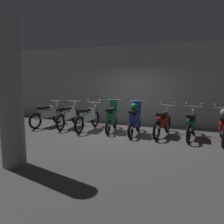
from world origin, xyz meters
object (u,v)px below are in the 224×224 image
at_px(motorbike_slot_1, 69,115).
at_px(motorbike_slot_4, 135,119).
at_px(motorbike_slot_5, 163,122).
at_px(motorbike_slot_7, 223,125).
at_px(support_pillar, 10,93).
at_px(motorbike_slot_0, 48,114).
at_px(motorbike_slot_2, 88,117).
at_px(motorbike_slot_6, 191,124).
at_px(motorbike_slot_3, 112,117).

xyz_separation_m(motorbike_slot_1, motorbike_slot_4, (2.84, -0.25, 0.08)).
xyz_separation_m(motorbike_slot_1, motorbike_slot_5, (3.80, -0.04, 0.00)).
bearing_deg(motorbike_slot_7, support_pillar, -140.32).
relative_size(motorbike_slot_0, motorbike_slot_2, 1.00).
height_order(motorbike_slot_0, support_pillar, support_pillar).
xyz_separation_m(motorbike_slot_0, motorbike_slot_6, (5.68, 0.07, 0.00)).
relative_size(motorbike_slot_6, support_pillar, 0.58).
bearing_deg(motorbike_slot_5, motorbike_slot_6, -0.50).
xyz_separation_m(motorbike_slot_0, motorbike_slot_7, (6.63, -0.06, 0.04)).
distance_m(motorbike_slot_4, support_pillar, 4.39).
xyz_separation_m(motorbike_slot_2, motorbike_slot_7, (4.74, -0.03, 0.04)).
bearing_deg(motorbike_slot_2, motorbike_slot_3, 6.66).
bearing_deg(motorbike_slot_2, motorbike_slot_7, -0.35).
bearing_deg(support_pillar, motorbike_slot_1, 103.74).
bearing_deg(support_pillar, motorbike_slot_3, 77.48).
bearing_deg(motorbike_slot_3, motorbike_slot_4, -12.32).
relative_size(motorbike_slot_4, support_pillar, 0.50).
xyz_separation_m(motorbike_slot_5, motorbike_slot_6, (0.95, -0.01, 0.00)).
bearing_deg(motorbike_slot_4, motorbike_slot_5, 12.43).
bearing_deg(motorbike_slot_3, motorbike_slot_0, -178.50).
relative_size(motorbike_slot_5, support_pillar, 0.58).
distance_m(motorbike_slot_3, support_pillar, 4.29).
distance_m(motorbike_slot_0, motorbike_slot_2, 1.89).
distance_m(motorbike_slot_1, motorbike_slot_4, 2.86).
xyz_separation_m(motorbike_slot_0, motorbike_slot_5, (4.74, 0.08, 0.00)).
bearing_deg(motorbike_slot_2, motorbike_slot_5, 2.25).
bearing_deg(motorbike_slot_7, motorbike_slot_3, 177.91).
bearing_deg(motorbike_slot_0, motorbike_slot_5, 0.92).
bearing_deg(motorbike_slot_3, motorbike_slot_1, 178.65).
xyz_separation_m(motorbike_slot_6, support_pillar, (-3.75, -4.02, 1.19)).
bearing_deg(motorbike_slot_1, motorbike_slot_2, -9.23).
relative_size(motorbike_slot_0, motorbike_slot_1, 1.00).
height_order(motorbike_slot_0, motorbike_slot_7, motorbike_slot_7).
distance_m(motorbike_slot_0, motorbike_slot_4, 3.79).
distance_m(motorbike_slot_3, motorbike_slot_6, 2.85).
bearing_deg(support_pillar, motorbike_slot_4, 64.21).
relative_size(motorbike_slot_3, motorbike_slot_4, 1.00).
bearing_deg(motorbike_slot_5, motorbike_slot_3, -179.94).
relative_size(motorbike_slot_1, motorbike_slot_5, 1.00).
distance_m(motorbike_slot_6, motorbike_slot_7, 0.96).
distance_m(motorbike_slot_3, motorbike_slot_4, 0.98).
bearing_deg(motorbike_slot_0, motorbike_slot_2, -1.08).
bearing_deg(motorbike_slot_7, motorbike_slot_2, 179.65).
relative_size(motorbike_slot_4, motorbike_slot_7, 0.86).
height_order(motorbike_slot_3, motorbike_slot_7, motorbike_slot_3).
bearing_deg(motorbike_slot_2, support_pillar, -89.32).
distance_m(motorbike_slot_4, motorbike_slot_6, 1.91).
bearing_deg(motorbike_slot_7, motorbike_slot_5, 175.75).
bearing_deg(motorbike_slot_4, motorbike_slot_6, 6.06).
bearing_deg(motorbike_slot_5, motorbike_slot_4, -167.57).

